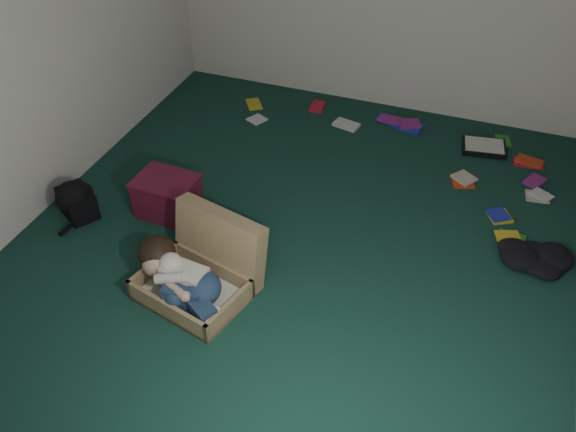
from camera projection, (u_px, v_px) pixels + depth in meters
The scene contains 10 objects.
floor at pixel (295, 240), 4.59m from camera, with size 4.50×4.50×0.00m, color #14392E.
wall_front at pixel (80, 366), 2.14m from camera, with size 4.50×4.50×0.00m, color silver.
wall_left at pixel (30, 37), 4.30m from camera, with size 4.50×4.50×0.00m, color silver.
suitcase at pixel (204, 269), 4.13m from camera, with size 0.84×0.83×0.51m.
person at pixel (180, 277), 4.01m from camera, with size 0.72×0.49×0.32m.
maroon_bin at pixel (167, 196), 4.74m from camera, with size 0.48×0.38×0.32m.
backpack at pixel (77, 202), 4.75m from camera, with size 0.39×0.31×0.24m, color black, non-canonical shape.
clothing_pile at pixel (536, 255), 4.36m from camera, with size 0.41×0.33×0.13m, color black, non-canonical shape.
paper_tray at pixel (484, 147), 5.52m from camera, with size 0.42×0.34×0.05m.
book_scatter at pixel (424, 151), 5.50m from camera, with size 2.96×1.63×0.02m.
Camera 1 is at (1.14, -3.22, 3.07)m, focal length 38.00 mm.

